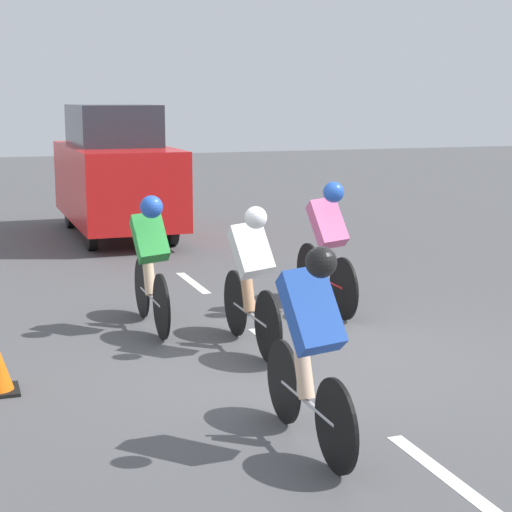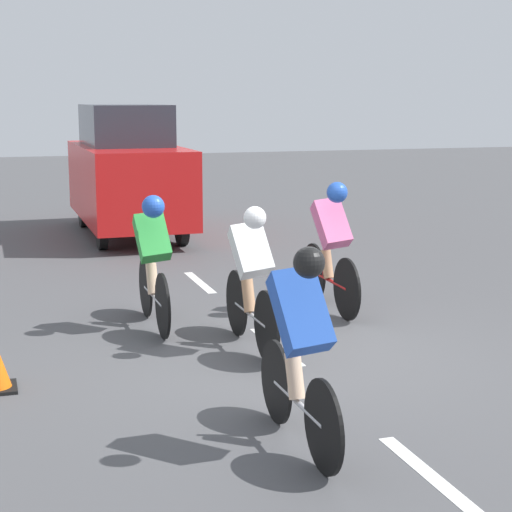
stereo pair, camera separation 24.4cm
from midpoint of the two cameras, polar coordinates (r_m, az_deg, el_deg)
ground_plane at (r=8.42m, az=1.40°, el=-6.72°), size 60.00×60.00×0.00m
lane_stripe_near at (r=6.04m, az=11.29°, el=-14.11°), size 0.12×1.40×0.01m
lane_stripe_mid at (r=8.76m, az=0.53°, el=-6.02°), size 0.12×1.40×0.01m
lane_stripe_far at (r=11.72m, az=-4.83°, el=-1.78°), size 0.12×1.40×0.01m
cyclist_pink at (r=10.03m, az=4.08°, el=0.89°), size 0.38×1.73×1.56m
cyclist_white at (r=8.44m, az=-1.14°, el=-1.28°), size 0.38×1.71×1.49m
cyclist_green at (r=9.28m, az=-7.79°, el=-0.14°), size 0.37×1.67×1.50m
cyclist_blue at (r=6.05m, az=2.50°, el=-5.75°), size 0.37×1.62×1.53m
support_car at (r=15.72m, az=-9.80°, el=5.54°), size 1.70×4.25×2.36m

